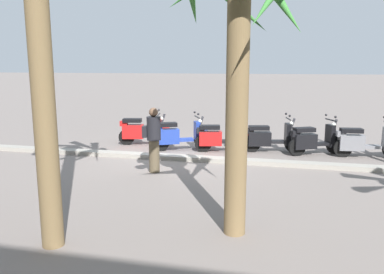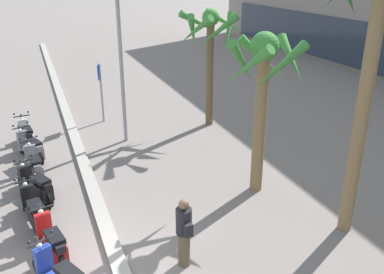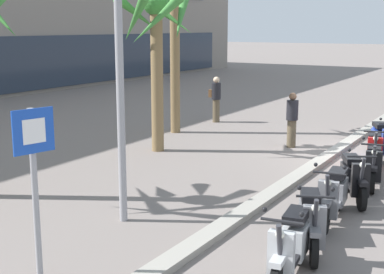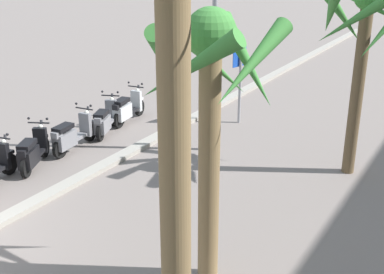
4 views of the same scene
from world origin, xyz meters
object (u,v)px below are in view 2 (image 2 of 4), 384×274
scooter_black_mid_rear (35,211)px  scooter_red_tail_end (52,243)px  street_lamp (119,22)px  scooter_silver_mid_front (27,136)px  palm_tree_by_mall_entrance (377,25)px  palm_tree_mid_walkway (210,38)px  pedestrian_by_palm_tree (184,231)px  crossing_sign (100,86)px  scooter_black_second_in_line (37,187)px  palm_tree_near_sign (263,77)px  scooter_grey_last_in_row (35,166)px  scooter_grey_far_back (31,148)px

scooter_black_mid_rear → scooter_red_tail_end: size_ratio=1.02×
scooter_black_mid_rear → street_lamp: (-4.71, 3.33, 3.82)m
scooter_silver_mid_front → palm_tree_by_mall_entrance: palm_tree_by_mall_entrance is taller
palm_tree_mid_walkway → pedestrian_by_palm_tree: size_ratio=2.85×
scooter_black_mid_rear → palm_tree_mid_walkway: (-5.20, 6.88, 3.04)m
crossing_sign → palm_tree_mid_walkway: size_ratio=0.53×
pedestrian_by_palm_tree → palm_tree_mid_walkway: bearing=153.2°
scooter_black_second_in_line → pedestrian_by_palm_tree: bearing=35.6°
scooter_red_tail_end → palm_tree_mid_walkway: palm_tree_mid_walkway is taller
scooter_black_second_in_line → palm_tree_near_sign: (1.55, 5.91, 2.86)m
pedestrian_by_palm_tree → street_lamp: (-7.36, 0.42, 3.42)m
palm_tree_mid_walkway → street_lamp: size_ratio=0.65×
scooter_black_second_in_line → palm_tree_near_sign: bearing=75.3°
scooter_grey_last_in_row → scooter_red_tail_end: 4.10m
scooter_grey_last_in_row → scooter_silver_mid_front: bearing=-176.4°
scooter_black_mid_rear → street_lamp: street_lamp is taller
scooter_black_second_in_line → scooter_red_tail_end: size_ratio=0.94×
pedestrian_by_palm_tree → palm_tree_by_mall_entrance: bearing=87.7°
scooter_grey_far_back → crossing_sign: bearing=136.3°
scooter_grey_last_in_row → palm_tree_by_mall_entrance: palm_tree_by_mall_entrance is taller
palm_tree_near_sign → scooter_red_tail_end: bearing=-78.2°
scooter_black_mid_rear → crossing_sign: bearing=157.7°
scooter_grey_last_in_row → street_lamp: bearing=122.7°
scooter_grey_far_back → palm_tree_by_mall_entrance: palm_tree_by_mall_entrance is taller
scooter_grey_far_back → scooter_black_mid_rear: (4.09, -0.04, -0.00)m
scooter_grey_far_back → palm_tree_by_mall_entrance: (6.91, 6.99, 4.45)m
scooter_grey_far_back → palm_tree_mid_walkway: (-1.11, 6.83, 3.04)m
scooter_grey_last_in_row → palm_tree_near_sign: (2.91, 5.90, 2.85)m
scooter_black_second_in_line → pedestrian_by_palm_tree: (3.93, 2.81, 0.40)m
scooter_silver_mid_front → palm_tree_mid_walkway: size_ratio=0.40×
scooter_grey_last_in_row → crossing_sign: 5.39m
scooter_grey_far_back → palm_tree_near_sign: bearing=53.8°
scooter_grey_far_back → palm_tree_mid_walkway: bearing=99.2°
scooter_grey_far_back → scooter_red_tail_end: 5.56m
crossing_sign → scooter_red_tail_end: bearing=-17.0°
scooter_grey_last_in_row → scooter_red_tail_end: (4.10, 0.21, -0.01)m
pedestrian_by_palm_tree → scooter_black_second_in_line: bearing=-144.4°
palm_tree_by_mall_entrance → pedestrian_by_palm_tree: bearing=-92.3°
palm_tree_mid_walkway → palm_tree_near_sign: bearing=-9.0°
scooter_red_tail_end → crossing_sign: size_ratio=0.71×
crossing_sign → palm_tree_by_mall_entrance: palm_tree_by_mall_entrance is taller
scooter_grey_last_in_row → crossing_sign: crossing_sign is taller
scooter_black_mid_rear → palm_tree_near_sign: size_ratio=0.39×
scooter_black_mid_rear → pedestrian_by_palm_tree: size_ratio=1.09×
pedestrian_by_palm_tree → palm_tree_near_sign: bearing=127.6°
palm_tree_by_mall_entrance → street_lamp: (-7.53, -3.71, -0.63)m
scooter_silver_mid_front → palm_tree_near_sign: (5.52, 6.07, 2.85)m
scooter_black_mid_rear → scooter_black_second_in_line: bearing=175.4°
scooter_black_mid_rear → palm_tree_near_sign: 6.66m
street_lamp → palm_tree_near_sign: bearing=28.2°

